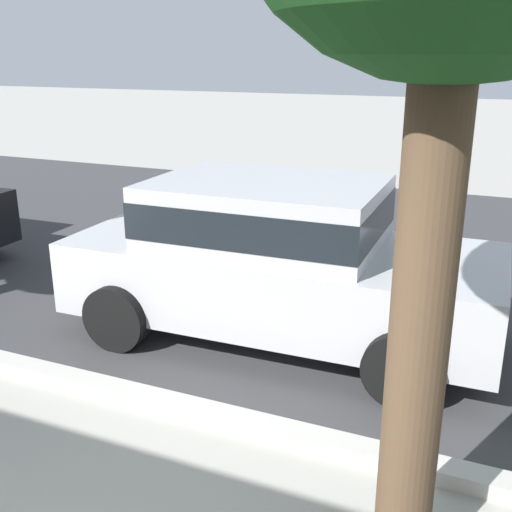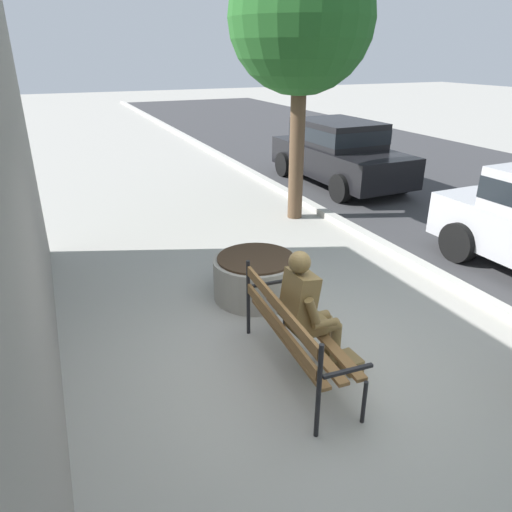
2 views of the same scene
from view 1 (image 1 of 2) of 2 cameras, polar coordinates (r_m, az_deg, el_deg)
street_surface at (r=8.86m, az=10.08°, el=0.32°), size 60.00×9.00×0.01m
curb_stone at (r=4.86m, az=-3.25°, el=-14.64°), size 60.00×0.20×0.12m
parked_car_silver at (r=5.95m, az=1.82°, el=0.11°), size 4.14×2.00×1.56m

